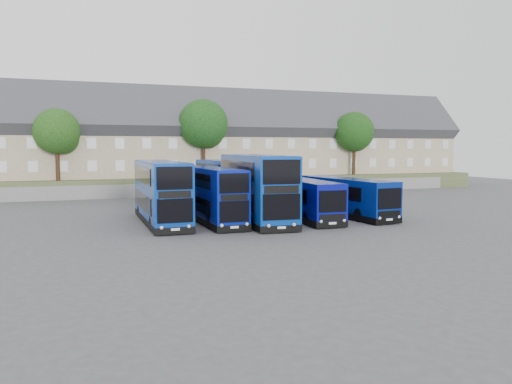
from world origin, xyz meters
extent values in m
plane|color=#48484D|center=(0.00, 0.00, 0.00)|extent=(120.00, 120.00, 0.00)
cube|color=slate|center=(0.00, 24.00, 0.75)|extent=(70.00, 0.40, 1.50)
cube|color=#46532F|center=(0.00, 34.00, 1.00)|extent=(80.00, 20.00, 2.00)
cube|color=tan|center=(-18.00, 30.00, 5.00)|extent=(6.00, 8.00, 6.00)
cube|color=#39383D|center=(-18.00, 30.00, 8.00)|extent=(6.00, 10.40, 10.40)
cube|color=brown|center=(-16.50, 30.00, 11.84)|extent=(0.60, 0.90, 1.40)
cube|color=tan|center=(-12.00, 30.00, 5.00)|extent=(6.00, 8.00, 6.00)
cube|color=#39383D|center=(-12.00, 30.00, 8.00)|extent=(6.00, 10.40, 10.40)
cube|color=brown|center=(-10.50, 30.00, 11.84)|extent=(0.60, 0.90, 1.40)
cube|color=tan|center=(-6.00, 30.00, 5.00)|extent=(6.00, 8.00, 6.00)
cube|color=#39383D|center=(-6.00, 30.00, 8.00)|extent=(6.00, 10.40, 10.40)
cube|color=brown|center=(-4.50, 30.00, 11.84)|extent=(0.60, 0.90, 1.40)
cube|color=tan|center=(0.00, 30.00, 5.00)|extent=(6.00, 8.00, 6.00)
cube|color=#39383D|center=(0.00, 30.00, 8.00)|extent=(6.00, 10.40, 10.40)
cube|color=brown|center=(1.50, 30.00, 11.84)|extent=(0.60, 0.90, 1.40)
cube|color=tan|center=(6.00, 30.00, 5.00)|extent=(6.00, 8.00, 6.00)
cube|color=#39383D|center=(6.00, 30.00, 8.00)|extent=(6.00, 10.40, 10.40)
cube|color=brown|center=(7.50, 30.00, 11.84)|extent=(0.60, 0.90, 1.40)
cube|color=tan|center=(12.00, 30.00, 5.00)|extent=(6.00, 8.00, 6.00)
cube|color=#39383D|center=(12.00, 30.00, 8.00)|extent=(6.00, 10.40, 10.40)
cube|color=brown|center=(13.50, 30.00, 11.84)|extent=(0.60, 0.90, 1.40)
cube|color=tan|center=(18.00, 30.00, 5.00)|extent=(6.00, 8.00, 6.00)
cube|color=#39383D|center=(18.00, 30.00, 8.00)|extent=(6.00, 10.40, 10.40)
cube|color=brown|center=(19.50, 30.00, 11.84)|extent=(0.60, 0.90, 1.40)
cube|color=tan|center=(24.00, 30.00, 5.00)|extent=(6.00, 8.00, 6.00)
cube|color=#39383D|center=(24.00, 30.00, 8.00)|extent=(6.00, 10.40, 10.40)
cube|color=brown|center=(25.50, 30.00, 11.84)|extent=(0.60, 0.90, 1.40)
cube|color=tan|center=(30.00, 30.00, 5.00)|extent=(6.00, 8.00, 6.00)
cube|color=#39383D|center=(30.00, 30.00, 8.00)|extent=(6.00, 10.40, 10.40)
cube|color=brown|center=(31.50, 30.00, 11.84)|extent=(0.60, 0.90, 1.40)
cube|color=tan|center=(36.00, 30.00, 5.00)|extent=(6.00, 8.00, 6.00)
cube|color=#39383D|center=(36.00, 30.00, 8.00)|extent=(6.00, 10.40, 10.40)
cube|color=brown|center=(37.50, 30.00, 11.84)|extent=(0.60, 0.90, 1.40)
cube|color=#08379F|center=(-6.45, 4.19, 2.41)|extent=(2.60, 11.17, 4.11)
cube|color=black|center=(-6.45, 4.19, 0.30)|extent=(2.64, 11.21, 0.45)
cube|color=black|center=(-6.48, -1.41, 1.57)|extent=(2.23, 0.07, 1.52)
cube|color=black|center=(-6.48, -1.41, 3.60)|extent=(2.23, 0.07, 1.42)
cylinder|color=black|center=(-7.59, 0.83, 0.50)|extent=(0.31, 1.00, 1.00)
cube|color=#081B9B|center=(-2.85, 3.20, 2.17)|extent=(2.46, 10.02, 3.64)
cube|color=black|center=(-2.85, 3.20, 0.30)|extent=(2.50, 10.06, 0.45)
cube|color=black|center=(-2.75, -1.82, 1.41)|extent=(1.97, 0.10, 1.36)
cube|color=black|center=(-2.75, -1.82, 3.22)|extent=(1.97, 0.10, 1.27)
cylinder|color=black|center=(-3.78, 0.39, 0.50)|extent=(0.32, 1.01, 1.00)
cube|color=#08399F|center=(0.46, 3.13, 2.62)|extent=(3.66, 12.40, 4.54)
cube|color=black|center=(0.46, 3.13, 0.30)|extent=(3.71, 12.44, 0.45)
cube|color=black|center=(0.01, -3.00, 1.72)|extent=(2.48, 0.24, 1.67)
cube|color=black|center=(0.01, -3.00, 3.95)|extent=(2.48, 0.24, 1.56)
cylinder|color=black|center=(-1.06, -0.68, 0.50)|extent=(0.37, 1.02, 1.00)
cube|color=navy|center=(-3.65, 15.10, 2.13)|extent=(2.80, 9.88, 3.56)
cube|color=black|center=(-3.65, 15.10, 0.30)|extent=(2.84, 9.92, 0.45)
cube|color=black|center=(-3.35, 10.19, 1.38)|extent=(1.92, 0.18, 1.33)
cube|color=black|center=(-3.35, 10.19, 3.15)|extent=(1.92, 0.18, 1.24)
cylinder|color=black|center=(-4.44, 12.36, 0.50)|extent=(0.36, 1.02, 1.00)
cube|color=#0831A2|center=(1.40, 14.95, 2.28)|extent=(3.23, 10.70, 3.87)
cube|color=black|center=(1.40, 14.95, 0.30)|extent=(3.28, 10.74, 0.45)
cube|color=black|center=(1.83, 9.67, 1.49)|extent=(2.09, 0.23, 1.44)
cube|color=black|center=(1.83, 9.67, 3.40)|extent=(2.09, 0.23, 1.34)
cylinder|color=black|center=(0.61, 11.81, 0.50)|extent=(0.38, 1.02, 1.00)
cube|color=#080E96|center=(4.32, 3.09, 1.69)|extent=(2.96, 11.12, 2.67)
cube|color=black|center=(4.32, 3.09, 0.30)|extent=(3.01, 11.16, 0.45)
cube|color=black|center=(3.98, -2.42, 1.88)|extent=(1.99, 0.18, 1.47)
cylinder|color=black|center=(3.13, -0.14, 0.50)|extent=(0.36, 1.02, 1.00)
cube|color=navy|center=(8.16, 3.28, 1.70)|extent=(3.19, 11.21, 2.69)
cube|color=black|center=(8.16, 3.28, 0.30)|extent=(3.23, 11.26, 0.45)
cube|color=black|center=(8.61, -2.26, 1.89)|extent=(2.00, 0.22, 1.48)
cylinder|color=black|center=(7.43, -0.12, 0.50)|extent=(0.38, 1.02, 1.00)
cylinder|color=#382314|center=(-14.00, 25.00, 3.88)|extent=(0.44, 0.44, 3.75)
sphere|color=#1A3A0F|center=(-14.00, 25.00, 7.25)|extent=(4.80, 4.80, 4.80)
sphere|color=#1A3A0F|center=(-13.40, 25.40, 6.50)|extent=(3.30, 3.30, 3.30)
cylinder|color=#382314|center=(2.00, 25.50, 4.25)|extent=(0.44, 0.44, 4.50)
sphere|color=black|center=(2.00, 25.50, 8.30)|extent=(5.76, 5.76, 5.76)
sphere|color=black|center=(2.60, 25.90, 7.40)|extent=(3.96, 3.96, 3.96)
cylinder|color=#382314|center=(22.00, 25.00, 4.00)|extent=(0.44, 0.44, 4.00)
sphere|color=#11360E|center=(22.00, 25.00, 7.60)|extent=(5.12, 5.12, 5.12)
sphere|color=#11360E|center=(22.60, 25.40, 6.80)|extent=(3.52, 3.52, 3.52)
cylinder|color=#382314|center=(28.00, 32.00, 4.12)|extent=(0.44, 0.44, 4.25)
sphere|color=#1E3A0F|center=(28.00, 32.00, 7.95)|extent=(5.44, 5.44, 5.44)
sphere|color=#1E3A0F|center=(28.60, 32.40, 7.10)|extent=(3.74, 3.74, 3.74)
camera|label=1|loc=(-12.19, -31.96, 5.42)|focal=35.00mm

